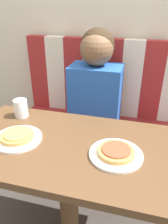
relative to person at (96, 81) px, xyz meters
The scene contains 10 objects.
wall_back 0.59m from the person, 90.00° to the left, with size 7.00×0.05×2.60m.
booth_seat 0.58m from the person, 90.00° to the right, with size 1.21×0.55×0.46m.
booth_backrest 0.24m from the person, 90.00° to the left, with size 1.21×0.07×0.60m.
dining_table 0.66m from the person, 90.00° to the right, with size 1.02×0.57×0.72m.
person is the anchor object (origin of this frame).
plate_left 0.70m from the person, 109.28° to the right, with size 0.23×0.23×0.01m.
plate_right 0.70m from the person, 70.72° to the right, with size 0.23×0.23×0.01m.
pizza_left 0.70m from the person, 109.28° to the right, with size 0.16×0.16×0.02m.
pizza_right 0.70m from the person, 70.72° to the right, with size 0.16×0.16×0.02m.
drinking_cup 0.55m from the person, 126.45° to the right, with size 0.07×0.07×0.10m.
Camera 1 is at (0.29, -0.77, 1.30)m, focal length 35.00 mm.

